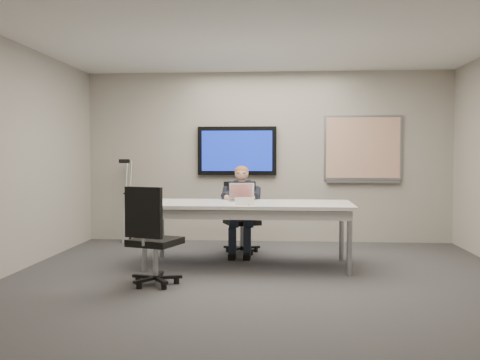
# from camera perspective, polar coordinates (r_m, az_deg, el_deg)

# --- Properties ---
(floor) EXTENTS (6.00, 6.00, 0.02)m
(floor) POSITION_cam_1_polar(r_m,az_deg,el_deg) (6.01, 2.28, -11.04)
(floor) COLOR #373739
(floor) RESTS_ON ground
(ceiling) EXTENTS (6.00, 6.00, 0.02)m
(ceiling) POSITION_cam_1_polar(r_m,az_deg,el_deg) (6.01, 2.33, 15.90)
(ceiling) COLOR white
(ceiling) RESTS_ON wall_back
(wall_back) EXTENTS (6.00, 0.02, 2.80)m
(wall_back) POSITION_cam_1_polar(r_m,az_deg,el_deg) (8.84, 2.94, 2.48)
(wall_back) COLOR #A7A297
(wall_back) RESTS_ON ground
(wall_front) EXTENTS (6.00, 0.02, 2.80)m
(wall_front) POSITION_cam_1_polar(r_m,az_deg,el_deg) (2.85, 0.32, 2.26)
(wall_front) COLOR #A7A297
(wall_front) RESTS_ON ground
(conference_table) EXTENTS (2.67, 1.15, 0.82)m
(conference_table) POSITION_cam_1_polar(r_m,az_deg,el_deg) (6.87, 0.85, -3.20)
(conference_table) COLOR white
(conference_table) RESTS_ON ground
(tv_display) EXTENTS (1.30, 0.09, 0.80)m
(tv_display) POSITION_cam_1_polar(r_m,az_deg,el_deg) (8.82, -0.32, 3.13)
(tv_display) COLOR black
(tv_display) RESTS_ON wall_back
(whiteboard) EXTENTS (1.25, 0.08, 1.10)m
(whiteboard) POSITION_cam_1_polar(r_m,az_deg,el_deg) (8.92, 12.96, 3.25)
(whiteboard) COLOR #94969C
(whiteboard) RESTS_ON wall_back
(office_chair_far) EXTENTS (0.64, 0.64, 1.04)m
(office_chair_far) POSITION_cam_1_polar(r_m,az_deg,el_deg) (7.87, 0.10, -5.40)
(office_chair_far) COLOR black
(office_chair_far) RESTS_ON ground
(office_chair_near) EXTENTS (0.66, 0.66, 1.09)m
(office_chair_near) POSITION_cam_1_polar(r_m,az_deg,el_deg) (5.94, -9.26, -7.88)
(office_chair_near) COLOR black
(office_chair_near) RESTS_ON ground
(seated_person) EXTENTS (0.42, 0.71, 1.27)m
(seated_person) POSITION_cam_1_polar(r_m,az_deg,el_deg) (7.61, 0.10, -4.23)
(seated_person) COLOR #1F2735
(seated_person) RESTS_ON office_chair_far
(crutch) EXTENTS (0.19, 0.68, 1.44)m
(crutch) POSITION_cam_1_polar(r_m,az_deg,el_deg) (9.00, -11.93, -2.06)
(crutch) COLOR #ADAFB5
(crutch) RESTS_ON ground
(laptop) EXTENTS (0.36, 0.34, 0.24)m
(laptop) POSITION_cam_1_polar(r_m,az_deg,el_deg) (7.12, 0.13, -1.77)
(laptop) COLOR #A9A9AC
(laptop) RESTS_ON conference_table
(name_tent) EXTENTS (0.24, 0.10, 0.09)m
(name_tent) POSITION_cam_1_polar(r_m,az_deg,el_deg) (6.54, 0.50, -2.25)
(name_tent) COLOR white
(name_tent) RESTS_ON conference_table
(pen) EXTENTS (0.01, 0.13, 0.01)m
(pen) POSITION_cam_1_polar(r_m,az_deg,el_deg) (6.43, 0.97, -2.71)
(pen) COLOR black
(pen) RESTS_ON conference_table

